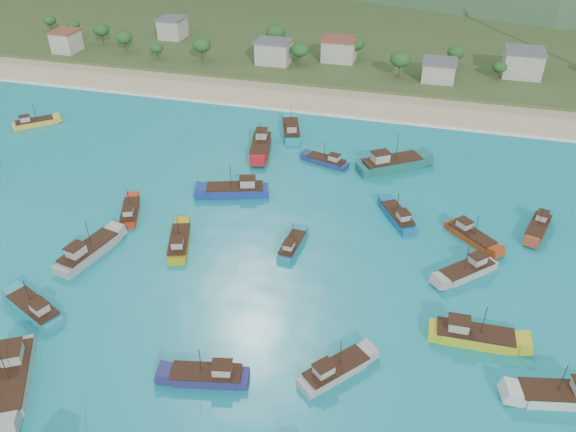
% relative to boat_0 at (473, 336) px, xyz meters
% --- Properties ---
extents(ground, '(600.00, 600.00, 0.00)m').
position_rel_boat_0_xyz_m(ground, '(-31.16, 0.77, -0.83)').
color(ground, '#0D8593').
rests_on(ground, ground).
extents(beach, '(400.00, 18.00, 1.20)m').
position_rel_boat_0_xyz_m(beach, '(-31.16, 79.77, -0.83)').
color(beach, beige).
rests_on(beach, ground).
extents(land, '(400.00, 110.00, 2.40)m').
position_rel_boat_0_xyz_m(land, '(-31.16, 140.77, -0.83)').
color(land, '#385123').
rests_on(land, ground).
extents(surf_line, '(400.00, 2.50, 0.08)m').
position_rel_boat_0_xyz_m(surf_line, '(-31.16, 70.27, -0.83)').
color(surf_line, white).
rests_on(surf_line, ground).
extents(village, '(209.07, 30.71, 7.21)m').
position_rel_boat_0_xyz_m(village, '(-19.46, 104.27, 3.87)').
color(village, beige).
rests_on(village, ground).
extents(vegetation, '(278.20, 25.84, 8.10)m').
position_rel_boat_0_xyz_m(vegetation, '(-38.33, 103.85, 4.20)').
color(vegetation, '#235623').
rests_on(vegetation, ground).
extents(boat_0, '(11.51, 3.72, 6.75)m').
position_rel_boat_0_xyz_m(boat_0, '(0.00, 0.00, 0.00)').
color(boat_0, gold).
rests_on(boat_0, ground).
extents(boat_1, '(9.31, 9.21, 5.98)m').
position_rel_boat_0_xyz_m(boat_1, '(-0.74, 14.49, -0.14)').
color(boat_1, '#B5B0A3').
rests_on(boat_1, ground).
extents(boat_3, '(9.48, 5.28, 5.37)m').
position_rel_boat_0_xyz_m(boat_3, '(-29.44, 44.45, -0.25)').
color(boat_3, navy).
rests_on(boat_3, ground).
extents(boat_4, '(8.97, 8.67, 5.69)m').
position_rel_boat_0_xyz_m(boat_4, '(-0.25, 24.34, -0.19)').
color(boat_4, '#A23A12').
rests_on(boat_4, ground).
extents(boat_5, '(12.57, 7.09, 7.12)m').
position_rel_boat_0_xyz_m(boat_5, '(-43.69, 27.72, 0.07)').
color(boat_5, navy).
rests_on(boat_5, ground).
extents(boat_6, '(10.30, 4.90, 5.86)m').
position_rel_boat_0_xyz_m(boat_6, '(-32.01, -15.62, -0.16)').
color(boat_6, navy).
rests_on(boat_6, ground).
extents(boat_8, '(8.87, 8.45, 5.59)m').
position_rel_boat_0_xyz_m(boat_8, '(-101.31, 45.20, -0.21)').
color(boat_8, gold).
rests_on(boat_8, ground).
extents(boat_11, '(5.87, 9.32, 5.31)m').
position_rel_boat_0_xyz_m(boat_11, '(-59.88, 15.82, -0.26)').
color(boat_11, '#B83016').
rests_on(boat_11, ground).
extents(boat_14, '(9.71, 13.18, 7.66)m').
position_rel_boat_0_xyz_m(boat_14, '(-55.14, -22.57, 0.17)').
color(boat_14, '#AFAA9D').
rests_on(boat_14, ground).
extents(boat_15, '(8.55, 9.35, 5.79)m').
position_rel_boat_0_xyz_m(boat_15, '(-16.86, -10.64, -0.17)').
color(boat_15, '#ADA29B').
rests_on(boat_15, ground).
extents(boat_16, '(3.09, 8.50, 4.92)m').
position_rel_boat_0_xyz_m(boat_16, '(-28.94, 13.71, -0.33)').
color(boat_16, teal).
rests_on(boat_16, ground).
extents(boat_18, '(10.60, 6.91, 6.06)m').
position_rel_boat_0_xyz_m(boat_18, '(-60.55, -10.85, -0.13)').
color(boat_18, teal).
rests_on(boat_18, ground).
extents(boat_19, '(13.74, 11.23, 8.19)m').
position_rel_boat_0_xyz_m(boat_19, '(-16.33, 45.85, 0.26)').
color(boat_19, '#1A665B').
rests_on(boat_19, ground).
extents(boat_21, '(5.91, 12.17, 6.91)m').
position_rel_boat_0_xyz_m(boat_21, '(-60.46, 2.92, 0.03)').
color(boat_21, '#A9A199').
rests_on(boat_21, ground).
extents(boat_26, '(6.97, 12.34, 7.00)m').
position_rel_boat_0_xyz_m(boat_26, '(-40.52, 56.61, 0.05)').
color(boat_26, '#169FA6').
rests_on(boat_26, ground).
extents(boat_27, '(6.02, 10.41, 5.90)m').
position_rel_boat_0_xyz_m(boat_27, '(-47.25, 9.33, -0.15)').
color(boat_27, '#B4A014').
rests_on(boat_27, ground).
extents(boat_28, '(5.47, 9.76, 5.53)m').
position_rel_boat_0_xyz_m(boat_28, '(11.13, 30.15, -0.22)').
color(boat_28, '#9C3D23').
rests_on(boat_28, ground).
extents(boat_29, '(6.32, 13.10, 7.44)m').
position_rel_boat_0_xyz_m(boat_29, '(-44.83, 46.88, 0.13)').
color(boat_29, red).
rests_on(boat_29, ground).
extents(boat_30, '(11.59, 5.53, 6.59)m').
position_rel_boat_0_xyz_m(boat_30, '(10.55, -7.23, -0.03)').
color(boat_30, silver).
rests_on(boat_30, ground).
extents(boat_31, '(7.36, 9.69, 5.67)m').
position_rel_boat_0_xyz_m(boat_31, '(-12.80, 26.95, -0.20)').
color(boat_31, '#1263A7').
rests_on(boat_31, ground).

